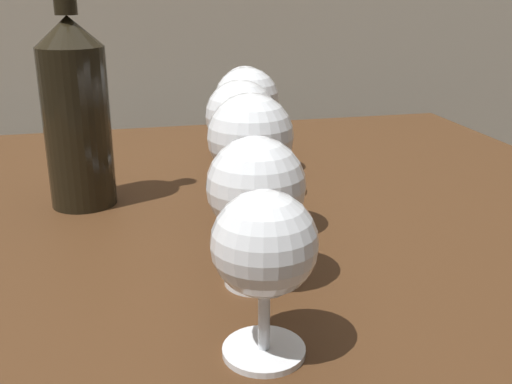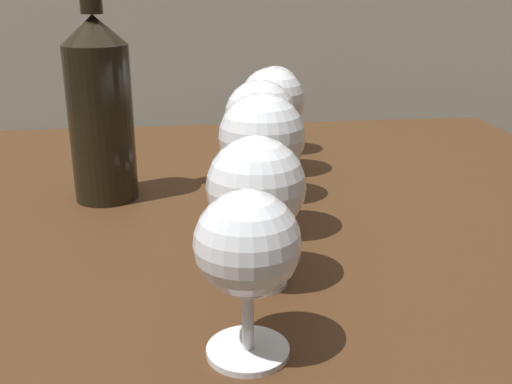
% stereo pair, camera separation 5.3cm
% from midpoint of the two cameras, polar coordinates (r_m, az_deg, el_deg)
% --- Properties ---
extents(dining_table, '(1.28, 0.88, 0.74)m').
position_cam_midpoint_polar(dining_table, '(0.79, -7.45, -7.60)').
color(dining_table, '#472B16').
rests_on(dining_table, ground_plane).
extents(wine_glass_pinot, '(0.08, 0.08, 0.13)m').
position_cam_midpoint_polar(wine_glass_pinot, '(0.42, 2.76, -5.32)').
color(wine_glass_pinot, white).
rests_on(wine_glass_pinot, dining_table).
extents(wine_glass_merlot, '(0.09, 0.09, 0.14)m').
position_cam_midpoint_polar(wine_glass_merlot, '(0.53, 2.87, 0.28)').
color(wine_glass_merlot, white).
rests_on(wine_glass_merlot, dining_table).
extents(wine_glass_white, '(0.09, 0.09, 0.16)m').
position_cam_midpoint_polar(wine_glass_white, '(0.63, 2.96, 5.09)').
color(wine_glass_white, white).
rests_on(wine_glass_white, dining_table).
extents(wine_glass_amber, '(0.09, 0.09, 0.15)m').
position_cam_midpoint_polar(wine_glass_amber, '(0.74, 2.46, 7.07)').
color(wine_glass_amber, white).
rests_on(wine_glass_amber, dining_table).
extents(wine_glass_cabernet, '(0.09, 0.09, 0.15)m').
position_cam_midpoint_polar(wine_glass_cabernet, '(0.85, 3.34, 8.47)').
color(wine_glass_cabernet, white).
rests_on(wine_glass_cabernet, dining_table).
extents(wine_glass_port, '(0.08, 0.08, 0.14)m').
position_cam_midpoint_polar(wine_glass_port, '(0.96, 3.42, 9.26)').
color(wine_glass_port, white).
rests_on(wine_glass_port, dining_table).
extents(wine_bottle, '(0.08, 0.08, 0.31)m').
position_cam_midpoint_polar(wine_bottle, '(0.76, -12.69, 8.02)').
color(wine_bottle, black).
rests_on(wine_bottle, dining_table).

